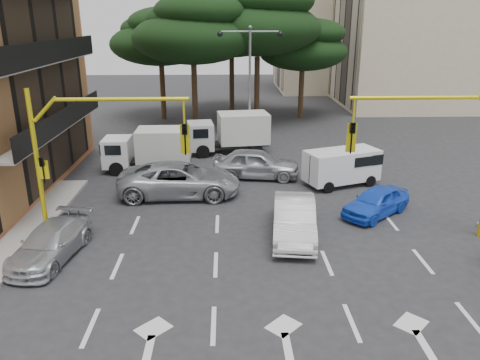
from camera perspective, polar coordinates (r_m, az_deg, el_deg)
The scene contains 20 objects.
ground at distance 17.06m, azimuth 3.86°, elevation -10.14°, with size 120.00×120.00×0.00m, color #28282B.
median_strip at distance 31.94m, azimuth 1.15°, elevation 4.12°, with size 1.40×6.00×0.15m, color gray.
apartment_beige_near at distance 51.54m, azimuth 24.29°, elevation 18.66°, with size 20.20×12.15×18.70m.
apartment_beige_far at distance 60.58m, azimuth 12.81°, elevation 18.67°, with size 16.20×12.15×16.70m.
pine_left_near at distance 36.85m, azimuth -5.70°, elevation 17.88°, with size 9.15×9.15×10.23m.
pine_center at distance 38.86m, azimuth 2.26°, elevation 19.04°, with size 9.98×9.98×11.16m.
pine_left_far at distance 41.14m, azimuth -9.66°, elevation 16.87°, with size 8.32×8.32×9.30m.
pine_right at distance 41.36m, azimuth 7.79°, elevation 16.01°, with size 7.49×7.49×8.37m.
pine_back at distance 43.78m, azimuth -0.97°, elevation 18.15°, with size 9.15×9.15×10.23m.
signal_mast_right at distance 19.30m, azimuth 24.14°, elevation 4.11°, with size 5.79×0.37×6.00m.
signal_mast_left at distance 18.15m, azimuth -18.46°, elevation 3.94°, with size 5.79×0.37×6.00m.
street_lamp_center at distance 30.99m, azimuth 1.22°, elevation 13.72°, with size 4.16×0.36×7.77m.
car_white_hatch at distance 18.82m, azimuth 6.63°, elevation -4.73°, with size 1.61×4.63×1.52m, color silver.
car_blue_compact at distance 21.65m, azimuth 16.27°, elevation -2.52°, with size 1.49×3.70×1.26m, color blue.
car_silver_wagon at distance 18.45m, azimuth -22.09°, elevation -7.11°, with size 1.72×4.24×1.23m, color #A7ABB0.
car_silver_cross_a at distance 23.18m, azimuth -7.38°, elevation 0.05°, with size 2.74×5.93×1.65m, color #A7AAAF.
car_silver_cross_b at distance 25.64m, azimuth 1.98°, elevation 2.03°, with size 1.90×4.73×1.61m, color #A6A9AE.
van_white at distance 25.02m, azimuth 12.27°, elevation 1.53°, with size 1.73×3.83×1.92m, color white, non-canonical shape.
box_truck_a at distance 27.23m, azimuth -11.12°, elevation 3.61°, with size 2.09×4.96×2.44m, color white, non-canonical shape.
box_truck_b at distance 30.39m, azimuth -1.37°, elevation 5.71°, with size 2.21×5.26×2.59m, color silver, non-canonical shape.
Camera 1 is at (-1.59, -14.81, 8.32)m, focal length 35.00 mm.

